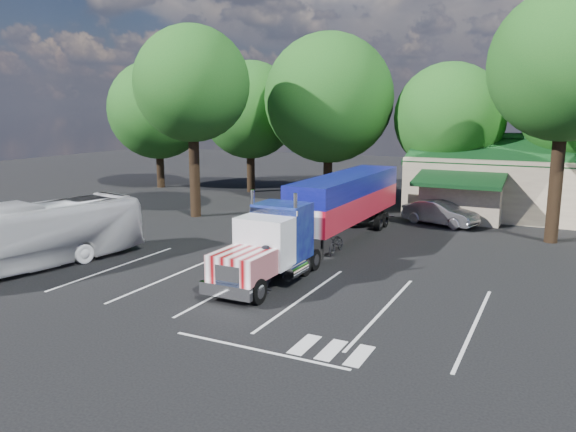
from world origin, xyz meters
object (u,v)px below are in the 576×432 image
at_px(bicycle, 337,243).
at_px(silver_sedan, 440,213).
at_px(woman, 267,269).
at_px(tour_bus, 26,236).
at_px(semi_truck, 330,208).

bearing_deg(bicycle, silver_sedan, 68.49).
xyz_separation_m(woman, bicycle, (0.20, 7.00, -0.45)).
bearing_deg(bicycle, tour_bus, -144.76).
bearing_deg(tour_bus, silver_sedan, 63.78).
xyz_separation_m(tour_bus, silver_sedan, (14.84, 18.50, -0.75)).
xyz_separation_m(woman, silver_sedan, (3.45, 16.50, -0.19)).
height_order(semi_truck, tour_bus, semi_truck).
bearing_deg(silver_sedan, woman, -173.97).
relative_size(woman, bicycle, 0.99).
height_order(bicycle, silver_sedan, silver_sedan).
bearing_deg(bicycle, woman, -94.24).
distance_m(semi_truck, tour_bus, 14.64).
bearing_deg(semi_truck, tour_bus, -137.49).
xyz_separation_m(woman, tour_bus, (-11.38, -2.00, 0.57)).
height_order(woman, bicycle, woman).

